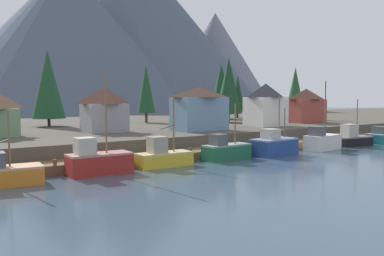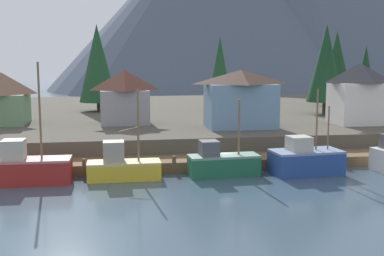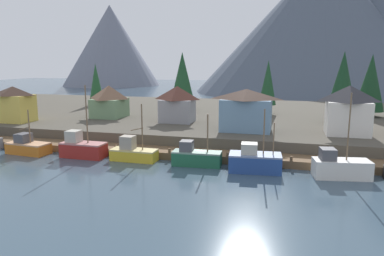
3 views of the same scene
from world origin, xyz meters
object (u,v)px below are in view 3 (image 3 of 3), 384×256
at_px(fishing_boat_orange, 28,147).
at_px(conifer_mid_left, 268,83).
at_px(fishing_boat_green, 196,157).
at_px(house_yellow, 14,104).
at_px(conifer_centre, 182,79).
at_px(fishing_boat_yellow, 133,152).
at_px(conifer_near_right, 343,83).
at_px(house_blue, 246,110).
at_px(conifer_back_left, 371,83).
at_px(fishing_boat_blue, 254,161).
at_px(fishing_boat_red, 82,148).
at_px(fishing_boat_white, 340,167).
at_px(house_grey, 177,104).
at_px(conifer_back_right, 96,82).
at_px(house_green, 109,101).
at_px(house_white, 348,110).

xyz_separation_m(fishing_boat_orange, conifer_mid_left, (32.13, 33.22, 7.95)).
bearing_deg(fishing_boat_green, house_yellow, 160.97).
bearing_deg(conifer_mid_left, conifer_centre, 178.91).
relative_size(fishing_boat_green, conifer_centre, 0.53).
xyz_separation_m(fishing_boat_yellow, conifer_near_right, (28.96, 23.74, 8.52)).
xyz_separation_m(house_blue, conifer_centre, (-16.48, 20.80, 3.76)).
relative_size(fishing_boat_yellow, conifer_back_left, 0.63).
distance_m(fishing_boat_blue, conifer_mid_left, 34.30).
xyz_separation_m(fishing_boat_red, fishing_boat_yellow, (7.60, 0.19, -0.20)).
xyz_separation_m(fishing_boat_white, conifer_back_left, (9.35, 34.88, 7.91)).
relative_size(house_grey, house_yellow, 0.98).
relative_size(fishing_boat_red, fishing_boat_yellow, 1.30).
bearing_deg(fishing_boat_white, fishing_boat_orange, 170.42).
bearing_deg(house_grey, fishing_boat_orange, -133.19).
xyz_separation_m(fishing_boat_red, conifer_back_right, (-19.09, 37.94, 7.01)).
relative_size(fishing_boat_yellow, fishing_boat_green, 1.15).
height_order(fishing_boat_orange, conifer_centre, conifer_centre).
xyz_separation_m(fishing_boat_blue, house_green, (-30.15, 20.64, 4.41)).
xyz_separation_m(house_blue, house_green, (-27.51, 7.68, -0.17)).
height_order(fishing_boat_red, house_blue, fishing_boat_red).
bearing_deg(conifer_near_right, fishing_boat_orange, -151.87).
bearing_deg(house_grey, fishing_boat_yellow, -92.51).
xyz_separation_m(house_green, conifer_near_right, (42.75, 3.80, 3.96)).
distance_m(house_green, conifer_near_right, 43.10).
bearing_deg(house_yellow, conifer_near_right, 13.14).
relative_size(fishing_boat_orange, fishing_boat_green, 0.96).
height_order(house_blue, conifer_mid_left, conifer_mid_left).
distance_m(house_white, conifer_near_right, 10.97).
bearing_deg(conifer_mid_left, house_grey, -135.05).
height_order(conifer_near_right, conifer_back_right, conifer_near_right).
bearing_deg(fishing_boat_yellow, fishing_boat_white, -1.18).
xyz_separation_m(house_blue, house_grey, (-12.94, 5.50, -0.04)).
xyz_separation_m(fishing_boat_green, conifer_mid_left, (6.95, 32.82, 7.84)).
distance_m(fishing_boat_red, fishing_boat_blue, 23.96).
xyz_separation_m(fishing_boat_white, house_blue, (-12.40, 12.95, 4.60)).
bearing_deg(house_blue, house_green, 164.41).
relative_size(house_blue, house_yellow, 1.23).
bearing_deg(conifer_centre, fishing_boat_blue, -60.48).
height_order(conifer_mid_left, conifer_centre, conifer_centre).
xyz_separation_m(fishing_boat_blue, conifer_back_left, (19.11, 34.90, 7.89)).
xyz_separation_m(fishing_boat_green, conifer_back_right, (-35.49, 37.84, 7.19)).
bearing_deg(house_green, conifer_back_left, 16.14).
distance_m(fishing_boat_green, house_green, 30.54).
bearing_deg(house_blue, fishing_boat_blue, -78.47).
relative_size(house_blue, conifer_centre, 0.63).
relative_size(fishing_boat_green, conifer_back_left, 0.55).
xyz_separation_m(fishing_boat_green, conifer_near_right, (20.16, 23.84, 8.50)).
bearing_deg(house_green, fishing_boat_red, -72.89).
height_order(house_green, conifer_back_right, conifer_back_right).
xyz_separation_m(house_grey, conifer_back_left, (34.69, 16.43, 3.35)).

